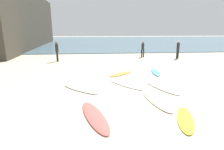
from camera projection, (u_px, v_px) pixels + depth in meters
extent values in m
plane|color=beige|center=(120.00, 102.00, 7.39)|extent=(120.00, 120.00, 0.00)
cube|color=slate|center=(99.00, 41.00, 40.44)|extent=(120.00, 40.00, 0.08)
ellipsoid|color=yellow|center=(185.00, 119.00, 5.96)|extent=(1.16, 1.96, 0.07)
ellipsoid|color=silver|center=(81.00, 89.00, 8.86)|extent=(2.04, 1.89, 0.07)
ellipsoid|color=#4EA2D8|center=(155.00, 72.00, 12.26)|extent=(0.83, 2.13, 0.08)
ellipsoid|color=#F6E1C2|center=(156.00, 101.00, 7.46)|extent=(0.90, 2.39, 0.08)
ellipsoid|color=white|center=(126.00, 85.00, 9.59)|extent=(1.78, 2.19, 0.07)
ellipsoid|color=orange|center=(121.00, 74.00, 11.79)|extent=(1.83, 1.65, 0.07)
ellipsoid|color=white|center=(162.00, 88.00, 9.08)|extent=(1.31, 2.33, 0.08)
ellipsoid|color=#E1554D|center=(95.00, 116.00, 6.17)|extent=(1.28, 2.60, 0.07)
cylinder|color=black|center=(57.00, 57.00, 16.40)|extent=(0.14, 0.14, 0.84)
cylinder|color=black|center=(58.00, 57.00, 16.23)|extent=(0.14, 0.14, 0.84)
cylinder|color=black|center=(57.00, 48.00, 16.13)|extent=(0.37, 0.37, 0.70)
sphere|color=brown|center=(56.00, 43.00, 16.01)|extent=(0.23, 0.23, 0.23)
cylinder|color=black|center=(178.00, 54.00, 17.88)|extent=(0.14, 0.14, 0.84)
cylinder|color=black|center=(177.00, 54.00, 17.76)|extent=(0.14, 0.14, 0.84)
cylinder|color=black|center=(178.00, 46.00, 17.63)|extent=(0.39, 0.39, 0.70)
sphere|color=beige|center=(179.00, 42.00, 17.51)|extent=(0.23, 0.23, 0.23)
cylinder|color=black|center=(142.00, 53.00, 18.80)|extent=(0.14, 0.14, 0.77)
cylinder|color=black|center=(143.00, 53.00, 18.71)|extent=(0.14, 0.14, 0.77)
cylinder|color=black|center=(143.00, 46.00, 18.58)|extent=(0.38, 0.38, 0.64)
sphere|color=#9E7051|center=(143.00, 42.00, 18.47)|extent=(0.21, 0.21, 0.21)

